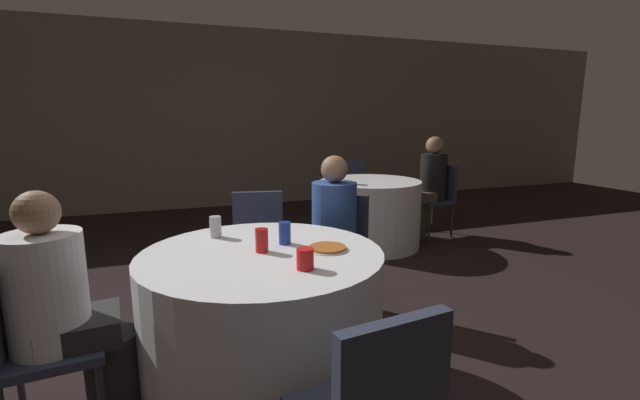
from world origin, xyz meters
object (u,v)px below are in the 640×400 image
table_far (370,213)px  person_white_shirt (71,318)px  table_near (263,318)px  soda_can_red (262,240)px  pizza_plate_near (328,248)px  chair_near_northeast (339,241)px  person_black_shirt (428,188)px  chair_near_north (259,238)px  chair_far_east (438,193)px  soda_can_blue (285,233)px  bottle_far (336,170)px  person_blue_shirt (330,239)px  chair_near_west (26,335)px  soda_can_silver (215,227)px  chair_far_north (352,186)px

table_far → person_white_shirt: (-2.54, -2.21, 0.19)m
table_near → soda_can_red: 0.43m
person_white_shirt → pizza_plate_near: person_white_shirt is taller
chair_near_northeast → person_black_shirt: (1.75, 1.46, 0.08)m
chair_near_north → table_far: bearing=-132.9°
chair_far_east → soda_can_blue: 3.28m
chair_far_east → bottle_far: 1.44m
person_blue_shirt → bottle_far: bearing=-68.4°
table_far → chair_near_northeast: 1.68m
chair_near_west → pizza_plate_near: chair_near_west is taller
chair_near_northeast → soda_can_red: size_ratio=7.05×
soda_can_blue → soda_can_silver: 0.43m
table_far → chair_near_west: size_ratio=1.29×
chair_far_east → person_black_shirt: size_ratio=0.71×
soda_can_silver → table_far: bearing=43.1°
soda_can_silver → chair_far_north: bearing=52.5°
pizza_plate_near → chair_far_north: bearing=63.8°
soda_can_blue → soda_can_red: same height
person_white_shirt → person_black_shirt: 4.05m
table_near → chair_far_north: 3.59m
person_black_shirt → chair_near_north: bearing=111.6°
soda_can_blue → bottle_far: size_ratio=0.45×
table_far → soda_can_red: size_ratio=9.11×
person_blue_shirt → soda_can_red: size_ratio=9.49×
person_white_shirt → soda_can_silver: size_ratio=9.23×
person_blue_shirt → person_white_shirt: person_blue_shirt is taller
table_near → person_blue_shirt: bearing=45.1°
table_far → bottle_far: (-0.43, -0.03, 0.50)m
person_black_shirt → soda_can_silver: (-2.67, -1.83, 0.20)m
chair_far_north → person_white_shirt: bearing=60.9°
table_far → person_blue_shirt: person_blue_shirt is taller
person_white_shirt → soda_can_blue: 1.06m
soda_can_blue → person_white_shirt: bearing=-169.6°
person_black_shirt → bottle_far: person_black_shirt is taller
chair_near_northeast → pizza_plate_near: (-0.40, -0.81, 0.22)m
table_near → pizza_plate_near: 0.51m
table_far → person_black_shirt: (0.80, 0.08, 0.23)m
table_near → soda_can_silver: soda_can_silver is taller
chair_far_north → chair_near_north: bearing=62.4°
table_far → person_blue_shirt: (-1.06, -1.50, 0.21)m
soda_can_red → chair_near_north: bearing=79.4°
person_white_shirt → bottle_far: 3.05m
chair_near_north → person_white_shirt: 1.53m
chair_near_northeast → chair_far_east: size_ratio=1.00×
chair_near_north → chair_near_west: (-1.22, -1.13, 0.00)m
chair_far_north → pizza_plate_near: (-1.55, -3.14, 0.22)m
person_blue_shirt → soda_can_red: person_blue_shirt is taller
chair_near_west → person_white_shirt: 0.17m
chair_near_north → person_white_shirt: size_ratio=0.76×
chair_near_west → soda_can_red: (1.03, 0.11, 0.28)m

